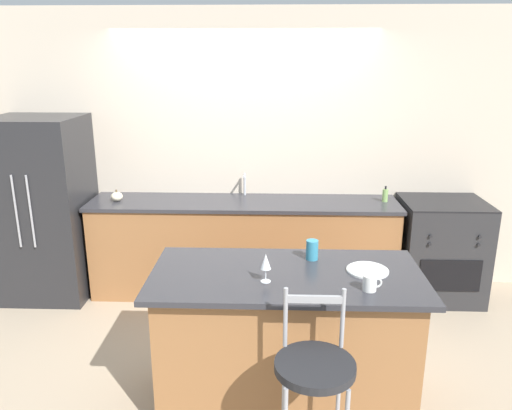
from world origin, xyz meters
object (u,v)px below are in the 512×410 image
Objects in this scene: bar_stool_near at (314,385)px; dinner_plate at (368,270)px; refrigerator at (44,208)px; coffee_mug at (370,283)px; pumpkin_decoration at (117,197)px; tumbler_cup at (312,250)px; wine_glass at (266,262)px; oven_range at (440,249)px; soap_bottle at (385,195)px.

dinner_plate is at bearing 62.03° from bar_stool_near.
refrigerator is 3.29m from bar_stool_near.
coffee_mug is 1.02× the size of pumpkin_decoration.
dinner_plate is at bearing -36.78° from pumpkin_decoration.
pumpkin_decoration is at bearing 141.85° from tumbler_cup.
tumbler_cup is at bearing -28.65° from refrigerator.
oven_range is at bearing 46.75° from wine_glass.
pumpkin_decoration is (-3.08, -0.01, 0.50)m from oven_range.
wine_glass reaches higher than dinner_plate.
pumpkin_decoration is (-2.09, 1.56, 0.03)m from dinner_plate.
pumpkin_decoration is (-1.75, 1.37, -0.03)m from tumbler_cup.
coffee_mug is at bearing -41.74° from pumpkin_decoration.
tumbler_cup is 0.89× the size of soap_bottle.
dinner_plate is 2.37× the size of coffee_mug.
wine_glass is (-0.65, -0.18, 0.12)m from dinner_plate.
coffee_mug is 1.97m from soap_bottle.
refrigerator is at bearing -176.68° from pumpkin_decoration.
tumbler_cup is (-0.34, 0.19, 0.06)m from dinner_plate.
refrigerator is at bearing -179.31° from oven_range.
oven_range is (3.78, 0.05, -0.38)m from refrigerator.
refrigerator reaches higher than dinner_plate.
soap_bottle reaches higher than tumbler_cup.
bar_stool_near is at bearing -117.97° from dinner_plate.
soap_bottle is at bearing 70.49° from bar_stool_near.
bar_stool_near reaches higher than coffee_mug.
soap_bottle reaches higher than coffee_mug.
bar_stool_near is at bearing -43.05° from refrigerator.
refrigerator reaches higher than wine_glass.
soap_bottle is (3.23, 0.11, 0.13)m from refrigerator.
soap_bottle is at bearing 58.77° from wine_glass.
tumbler_cup is at bearing -38.15° from pumpkin_decoration.
coffee_mug reaches higher than oven_range.
dinner_plate is at bearing -28.89° from tumbler_cup.
coffee_mug is at bearing -119.25° from oven_range.
soap_bottle is at bearing 1.63° from pumpkin_decoration.
oven_range is at bearing 57.62° from dinner_plate.
oven_range is at bearing 0.10° from pumpkin_decoration.
dinner_plate is (-0.99, -1.57, 0.47)m from oven_range.
soap_bottle is (0.49, 1.91, 0.01)m from coffee_mug.
wine_glass is (-1.64, -1.74, 0.58)m from oven_range.
soap_bottle is (0.79, 1.45, -0.01)m from tumbler_cup.
pumpkin_decoration is at bearing 129.74° from wine_glass.
refrigerator is at bearing 146.87° from coffee_mug.
refrigerator is 2.79m from tumbler_cup.
bar_stool_near is 8.13× the size of tumbler_cup.
wine_glass is at bearing 115.78° from bar_stool_near.
refrigerator reaches higher than bar_stool_near.
bar_stool_near is 9.69× the size of coffee_mug.
refrigerator reaches higher than pumpkin_decoration.
oven_range is 0.75m from soap_bottle.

